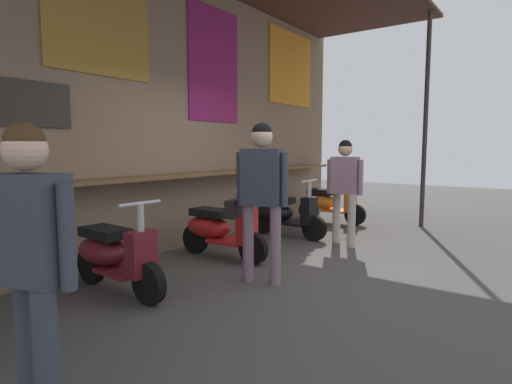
{
  "coord_description": "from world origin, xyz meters",
  "views": [
    {
      "loc": [
        -4.12,
        -2.53,
        1.47
      ],
      "look_at": [
        1.02,
        1.17,
        0.79
      ],
      "focal_mm": 29.23,
      "sensor_mm": 36.0,
      "label": 1
    }
  ],
  "objects": [
    {
      "name": "market_stall_facade",
      "position": [
        -0.0,
        1.83,
        2.23
      ],
      "size": [
        9.31,
        2.81,
        3.97
      ],
      "color": "#7F6651",
      "rests_on": "ground_plane"
    },
    {
      "name": "scooter_orange",
      "position": [
        3.32,
        1.08,
        0.39
      ],
      "size": [
        0.46,
        1.4,
        0.97
      ],
      "rotation": [
        0.0,
        0.0,
        -1.56
      ],
      "color": "orange",
      "rests_on": "ground_plane"
    },
    {
      "name": "scooter_black",
      "position": [
        1.67,
        1.08,
        0.39
      ],
      "size": [
        0.46,
        1.4,
        0.97
      ],
      "rotation": [
        0.0,
        0.0,
        -1.57
      ],
      "color": "black",
      "rests_on": "ground_plane"
    },
    {
      "name": "shopper_passing",
      "position": [
        -3.11,
        -0.41,
        0.97
      ],
      "size": [
        0.3,
        0.54,
        1.6
      ],
      "rotation": [
        0.0,
        0.0,
        3.41
      ],
      "color": "#383D4C",
      "rests_on": "ground_plane"
    },
    {
      "name": "shopper_browsing",
      "position": [
        1.7,
        0.02,
        0.96
      ],
      "size": [
        0.28,
        0.55,
        1.58
      ],
      "rotation": [
        0.0,
        0.0,
        0.12
      ],
      "color": "#ADA393",
      "rests_on": "ground_plane"
    },
    {
      "name": "ground_plane",
      "position": [
        0.0,
        0.0,
        0.0
      ],
      "size": [
        26.06,
        26.06,
        0.0
      ],
      "primitive_type": "plane",
      "color": "#474442"
    },
    {
      "name": "shopper_with_handbag",
      "position": [
        -0.49,
        0.02,
        1.07
      ],
      "size": [
        0.38,
        0.68,
        1.74
      ],
      "rotation": [
        0.0,
        0.0,
        3.38
      ],
      "color": "gray",
      "rests_on": "ground_plane"
    },
    {
      "name": "scooter_maroon",
      "position": [
        -1.6,
        1.08,
        0.39
      ],
      "size": [
        0.46,
        1.4,
        0.97
      ],
      "rotation": [
        0.0,
        0.0,
        -1.61
      ],
      "color": "maroon",
      "rests_on": "ground_plane"
    },
    {
      "name": "scooter_red",
      "position": [
        0.04,
        1.08,
        0.39
      ],
      "size": [
        0.46,
        1.4,
        0.97
      ],
      "rotation": [
        0.0,
        0.0,
        -1.56
      ],
      "color": "red",
      "rests_on": "ground_plane"
    }
  ]
}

